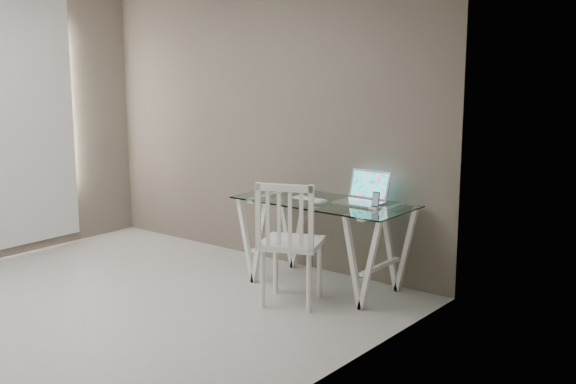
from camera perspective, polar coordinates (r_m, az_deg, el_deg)
name	(u,v)px	position (r m, az deg, el deg)	size (l,w,h in m)	color
room	(53,88)	(5.36, -18.08, 7.80)	(4.50, 4.52, 2.71)	#A8A6A1
desk	(324,243)	(6.10, 2.85, -4.05)	(1.50, 0.70, 0.75)	silver
chair	(289,238)	(5.59, 0.07, -3.64)	(0.60, 0.60, 1.00)	white
laptop	(363,195)	(5.98, 5.98, -0.24)	(0.37, 0.33, 0.25)	#BBBABF
keyboard	(308,199)	(6.08, 1.58, -0.56)	(0.31, 0.13, 0.01)	silver
mouse	(315,202)	(5.90, 2.16, -0.78)	(0.11, 0.06, 0.03)	white
phone_dock	(375,204)	(5.74, 6.91, -0.97)	(0.07, 0.07, 0.14)	white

